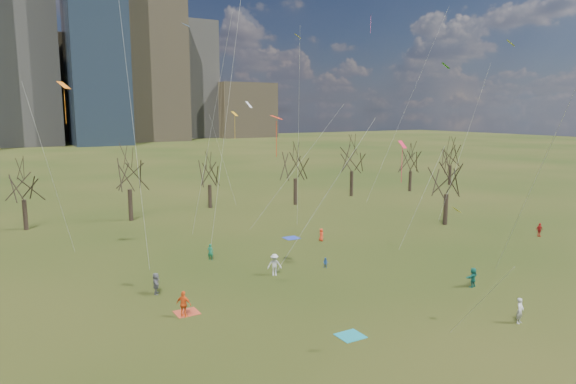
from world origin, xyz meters
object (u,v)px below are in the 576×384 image
person_1 (520,311)px  person_4 (184,304)px  blanket_teal (350,336)px  blanket_crimson (187,313)px  blanket_navy (291,238)px

person_1 → person_4: size_ratio=0.94×
person_1 → blanket_teal: bearing=143.9°
person_4 → blanket_teal: bearing=-179.5°
blanket_crimson → person_4: size_ratio=0.87×
blanket_teal → person_1: bearing=-20.4°
blanket_navy → person_4: (-17.52, -15.16, 0.91)m
person_1 → person_4: (-18.92, 12.21, 0.05)m
blanket_teal → person_1: person_1 is taller
blanket_navy → person_1: 27.42m
blanket_navy → person_1: size_ratio=0.92×
blanket_teal → blanket_crimson: (-7.61, 8.77, 0.00)m
blanket_crimson → person_4: 1.16m
blanket_navy → blanket_crimson: 22.47m
blanket_crimson → person_1: size_ratio=0.92×
blanket_crimson → person_1: (18.52, -12.82, 0.85)m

